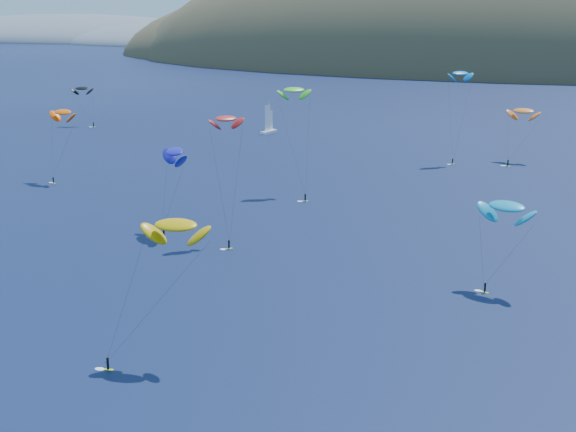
{
  "coord_description": "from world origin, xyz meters",
  "views": [
    {
      "loc": [
        39.6,
        -55.16,
        48.43
      ],
      "look_at": [
        -3.45,
        80.0,
        9.0
      ],
      "focal_mm": 50.0,
      "sensor_mm": 36.0,
      "label": 1
    }
  ],
  "objects": [
    {
      "name": "kitesurfer_3",
      "position": [
        -19.48,
        135.25,
        25.39
      ],
      "size": [
        11.35,
        14.74,
        27.74
      ],
      "rotation": [
        0.0,
        0.0,
        0.54
      ],
      "color": "#BCE819",
      "rests_on": "ground"
    },
    {
      "name": "kitesurfer_1",
      "position": [
        -81.57,
        128.47,
        18.16
      ],
      "size": [
        9.55,
        9.14,
        20.65
      ],
      "rotation": [
        0.0,
        0.0,
        -0.26
      ],
      "color": "#BCE819",
      "rests_on": "ground"
    },
    {
      "name": "kitesurfer_10",
      "position": [
        -32.21,
        93.11,
        16.92
      ],
      "size": [
        10.1,
        12.5,
        19.67
      ],
      "rotation": [
        0.0,
        0.0,
        -0.78
      ],
      "color": "#BCE819",
      "rests_on": "ground"
    },
    {
      "name": "headland",
      "position": [
        -445.26,
        750.08,
        -3.36
      ],
      "size": [
        460.0,
        250.0,
        60.0
      ],
      "color": "slate",
      "rests_on": "ground"
    },
    {
      "name": "kitesurfer_12",
      "position": [
        -127.16,
        211.54,
        13.87
      ],
      "size": [
        11.33,
        7.45,
        16.12
      ],
      "rotation": [
        0.0,
        0.0,
        0.4
      ],
      "color": "#BCE819",
      "rests_on": "ground"
    },
    {
      "name": "kitesurfer_4",
      "position": [
        15.84,
        185.72,
        25.93
      ],
      "size": [
        8.54,
        10.37,
        28.22
      ],
      "rotation": [
        0.0,
        0.0,
        0.66
      ],
      "color": "#BCE819",
      "rests_on": "ground"
    },
    {
      "name": "kitesurfer_2",
      "position": [
        -6.06,
        38.53,
        18.48
      ],
      "size": [
        12.34,
        11.23,
        21.05
      ],
      "rotation": [
        0.0,
        0.0,
        0.15
      ],
      "color": "#BCE819",
      "rests_on": "ground"
    },
    {
      "name": "kitesurfer_11",
      "position": [
        34.26,
        192.66,
        14.81
      ],
      "size": [
        10.24,
        14.44,
        17.49
      ],
      "rotation": [
        0.0,
        0.0,
        -0.22
      ],
      "color": "#BCE819",
      "rests_on": "ground"
    },
    {
      "name": "kitesurfer_9",
      "position": [
        -20.14,
        91.88,
        24.44
      ],
      "size": [
        7.48,
        11.78,
        26.49
      ],
      "rotation": [
        0.0,
        0.0,
        0.74
      ],
      "color": "#BCE819",
      "rests_on": "ground"
    },
    {
      "name": "sailboat",
      "position": [
        -53.86,
        215.38,
        0.95
      ],
      "size": [
        9.68,
        8.44,
        11.6
      ],
      "rotation": [
        0.0,
        0.0,
        -0.26
      ],
      "color": "white",
      "rests_on": "ground"
    },
    {
      "name": "island",
      "position": [
        39.4,
        562.36,
        -10.74
      ],
      "size": [
        730.0,
        300.0,
        210.0
      ],
      "color": "#3D3526",
      "rests_on": "ground"
    },
    {
      "name": "kitesurfer_5",
      "position": [
        35.21,
        79.2,
        14.15
      ],
      "size": [
        10.8,
        8.51,
        16.9
      ],
      "rotation": [
        0.0,
        0.0,
        -0.39
      ],
      "color": "#BCE819",
      "rests_on": "ground"
    }
  ]
}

